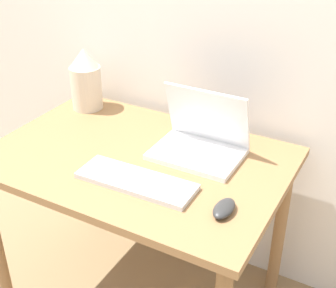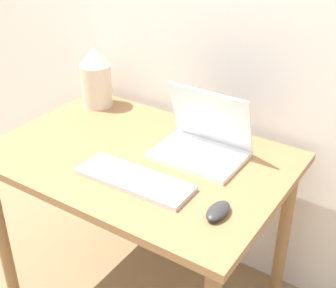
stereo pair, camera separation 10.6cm
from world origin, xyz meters
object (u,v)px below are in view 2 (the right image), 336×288
Objects in this scene: mouse at (218,211)px; vase at (96,77)px; keyboard at (134,179)px; laptop at (203,142)px.

vase reaches higher than mouse.
mouse reaches higher than keyboard.
vase reaches higher than keyboard.
vase reaches higher than laptop.
keyboard is 3.74× the size of mouse.
laptop is 0.36m from mouse.
vase is (-0.82, 0.40, 0.12)m from mouse.
keyboard is (-0.10, -0.28, -0.04)m from laptop.
mouse is at bearing -26.25° from vase.
mouse is at bearing -0.71° from keyboard.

